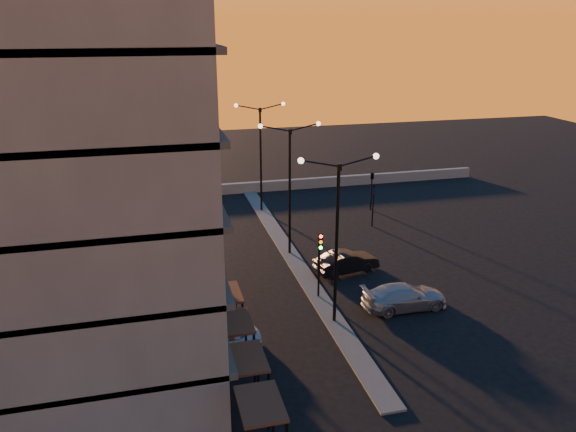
# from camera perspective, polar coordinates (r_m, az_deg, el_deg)

# --- Properties ---
(ground) EXTENTS (120.00, 120.00, 0.00)m
(ground) POSITION_cam_1_polar(r_m,az_deg,el_deg) (31.97, 4.71, -10.68)
(ground) COLOR black
(ground) RESTS_ON ground
(sidewalk_west) EXTENTS (5.00, 40.00, 0.12)m
(sidewalk_west) POSITION_cam_1_polar(r_m,az_deg,el_deg) (34.07, -14.79, -9.20)
(sidewalk_west) COLOR #474745
(sidewalk_west) RESTS_ON ground
(median) EXTENTS (1.20, 36.00, 0.12)m
(median) POSITION_cam_1_polar(r_m,az_deg,el_deg) (40.54, 0.17, -3.80)
(median) COLOR #474745
(median) RESTS_ON ground
(parapet) EXTENTS (44.00, 0.50, 1.00)m
(parapet) POSITION_cam_1_polar(r_m,az_deg,el_deg) (55.53, -1.94, 3.07)
(parapet) COLOR slate
(parapet) RESTS_ON ground
(building) EXTENTS (14.35, 17.08, 25.00)m
(building) POSITION_cam_1_polar(r_m,az_deg,el_deg) (26.90, -24.46, 8.99)
(building) COLOR #66615A
(building) RESTS_ON ground
(streetlamp_near) EXTENTS (4.32, 0.32, 9.51)m
(streetlamp_near) POSITION_cam_1_polar(r_m,az_deg,el_deg) (29.60, 5.00, -1.24)
(streetlamp_near) COLOR black
(streetlamp_near) RESTS_ON ground
(streetlamp_mid) EXTENTS (4.32, 0.32, 9.51)m
(streetlamp_mid) POSITION_cam_1_polar(r_m,az_deg,el_deg) (38.72, 0.18, 3.76)
(streetlamp_mid) COLOR black
(streetlamp_mid) RESTS_ON ground
(streetlamp_far) EXTENTS (4.32, 0.32, 9.51)m
(streetlamp_far) POSITION_cam_1_polar(r_m,az_deg,el_deg) (48.19, -2.80, 6.81)
(streetlamp_far) COLOR black
(streetlamp_far) RESTS_ON ground
(traffic_light_main) EXTENTS (0.28, 0.44, 4.25)m
(traffic_light_main) POSITION_cam_1_polar(r_m,az_deg,el_deg) (33.13, 3.25, -3.96)
(traffic_light_main) COLOR black
(traffic_light_main) RESTS_ON ground
(signal_east_a) EXTENTS (0.13, 0.16, 3.60)m
(signal_east_a) POSITION_cam_1_polar(r_m,az_deg,el_deg) (45.89, 8.64, 1.24)
(signal_east_a) COLOR black
(signal_east_a) RESTS_ON ground
(signal_east_b) EXTENTS (0.42, 1.99, 3.60)m
(signal_east_b) POSITION_cam_1_polar(r_m,az_deg,el_deg) (49.66, 8.54, 4.03)
(signal_east_b) COLOR black
(signal_east_b) RESTS_ON ground
(car_hatchback) EXTENTS (4.41, 2.15, 1.45)m
(car_hatchback) POSITION_cam_1_polar(r_m,az_deg,el_deg) (29.28, -6.85, -12.15)
(car_hatchback) COLOR #B9BAC1
(car_hatchback) RESTS_ON ground
(car_sedan) EXTENTS (4.61, 2.42, 1.45)m
(car_sedan) POSITION_cam_1_polar(r_m,az_deg,el_deg) (37.71, 5.96, -4.65)
(car_sedan) COLOR black
(car_sedan) RESTS_ON ground
(car_wagon) EXTENTS (5.04, 2.11, 1.45)m
(car_wagon) POSITION_cam_1_polar(r_m,az_deg,el_deg) (33.67, 11.77, -8.01)
(car_wagon) COLOR #96979D
(car_wagon) RESTS_ON ground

